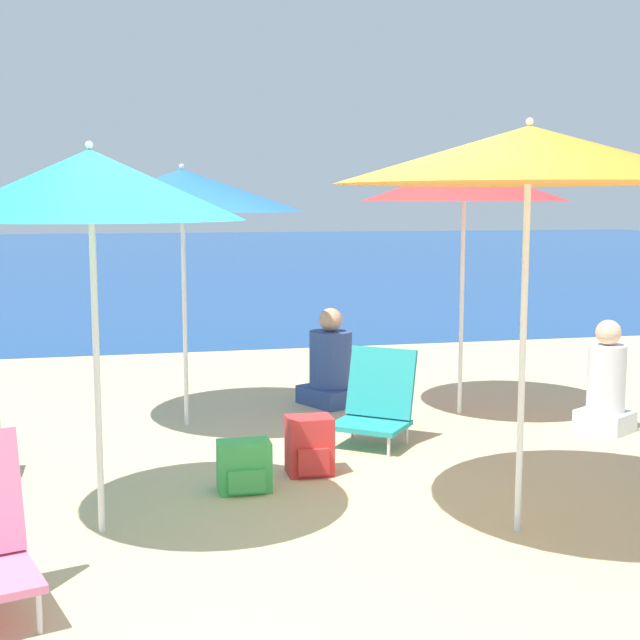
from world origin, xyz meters
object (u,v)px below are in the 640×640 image
Objects in this scene: backpack_green at (244,467)px; beach_umbrella_red at (464,183)px; beach_umbrella_teal at (90,185)px; beach_chair_teal at (376,402)px; beach_umbrella_blue at (182,191)px; person_seated_far at (331,367)px; backpack_red at (310,446)px; person_seated_near at (606,385)px; beach_umbrella_orange at (529,155)px.

beach_umbrella_red is at bearing 38.00° from backpack_green.
beach_umbrella_teal is 2.88m from beach_chair_teal.
beach_umbrella_blue reaches higher than backpack_green.
person_seated_far is (1.31, 0.46, -1.54)m from beach_umbrella_blue.
beach_umbrella_red is 3.17m from backpack_green.
beach_chair_teal is 0.91m from backpack_red.
person_seated_near reaches higher than beach_chair_teal.
beach_umbrella_red is at bearing 75.69° from beach_chair_teal.
beach_umbrella_orange is 1.06× the size of beach_umbrella_teal.
person_seated_near is at bearing 48.80° from beach_umbrella_orange.
beach_chair_teal is 2.24× the size of backpack_green.
beach_chair_teal is at bearing -142.61° from beach_umbrella_red.
beach_umbrella_orange is 3.05× the size of beach_chair_teal.
beach_umbrella_blue is at bearing 173.32° from person_seated_far.
backpack_green is at bearing 143.68° from beach_umbrella_orange.
beach_umbrella_red is (0.70, 2.62, -0.09)m from beach_umbrella_orange.
beach_umbrella_blue is 2.23m from beach_chair_teal.
person_seated_far is (-0.29, 3.21, -1.69)m from beach_umbrella_orange.
beach_umbrella_teal is 3.67m from person_seated_far.
backpack_green is at bearing -142.35° from person_seated_far.
person_seated_near is (1.86, -0.06, 0.06)m from beach_chair_teal.
person_seated_near is 2.34m from person_seated_far.
beach_umbrella_orange is 2.95m from person_seated_near.
beach_umbrella_blue is at bearing 114.99° from backpack_red.
beach_umbrella_red is at bearing 35.99° from beach_umbrella_teal.
beach_umbrella_red is 2.74m from backpack_red.
backpack_green is (-2.07, -1.62, -1.78)m from beach_umbrella_red.
beach_umbrella_teal reaches higher than beach_chair_teal.
backpack_red is at bearing -133.57° from person_seated_far.
beach_umbrella_blue is 2.85× the size of beach_chair_teal.
beach_umbrella_orange is 1.05× the size of beach_umbrella_red.
person_seated_near reaches higher than backpack_green.
person_seated_near is 2.28× the size of backpack_red.
beach_umbrella_red reaches higher than person_seated_near.
person_seated_near reaches higher than person_seated_far.
beach_umbrella_orange is at bearing -162.60° from person_seated_near.
beach_umbrella_blue is at bearing 132.67° from person_seated_near.
beach_umbrella_orange is 3.18m from beach_umbrella_blue.
beach_umbrella_teal is (-0.63, -2.25, 0.00)m from beach_umbrella_blue.
beach_umbrella_orange is at bearing -12.57° from beach_umbrella_teal.
beach_umbrella_red is at bearing -3.05° from beach_umbrella_blue.
beach_umbrella_teal is at bearing -149.31° from backpack_green.
person_seated_near is (3.83, 1.34, -1.51)m from beach_umbrella_teal.
beach_umbrella_orange is 2.52× the size of person_seated_near.
beach_umbrella_red is 6.52× the size of backpack_green.
person_seated_far reaches higher than backpack_green.
beach_umbrella_teal is 2.44× the size of person_seated_far.
person_seated_near is at bearing -15.93° from beach_umbrella_blue.
beach_umbrella_orange reaches higher than beach_umbrella_blue.
beach_umbrella_teal reaches higher than person_seated_far.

